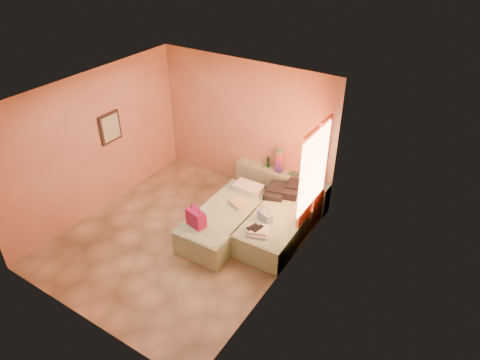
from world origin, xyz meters
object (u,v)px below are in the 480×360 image
object	(u,v)px
bed_right	(280,224)
towel_stack	(258,231)
flower_vase	(316,176)
headboard_ledge	(281,186)
green_book	(294,174)
blue_handbag	(265,217)
magenta_handbag	(196,218)
water_bottle	(268,162)
bed_left	(226,221)

from	to	relation	value
bed_right	towel_stack	xyz separation A→B (m)	(-0.05, -0.72, 0.30)
bed_right	flower_vase	size ratio (longest dim) A/B	6.89
headboard_ledge	towel_stack	world-z (taller)	headboard_ledge
green_book	blue_handbag	xyz separation A→B (m)	(0.16, -1.47, -0.07)
blue_handbag	towel_stack	world-z (taller)	blue_handbag
green_book	towel_stack	xyz separation A→B (m)	(0.23, -1.84, -0.12)
headboard_ledge	magenta_handbag	size ratio (longest dim) A/B	5.90
water_bottle	towel_stack	world-z (taller)	water_bottle
bed_right	magenta_handbag	size ratio (longest dim) A/B	5.76
blue_handbag	headboard_ledge	bearing A→B (deg)	127.56
headboard_ledge	flower_vase	world-z (taller)	flower_vase
headboard_ledge	green_book	size ratio (longest dim) A/B	10.71
headboard_ledge	flower_vase	distance (m)	0.87
bed_right	flower_vase	xyz separation A→B (m)	(0.20, 1.10, 0.55)
bed_right	green_book	bearing A→B (deg)	102.73
bed_right	towel_stack	size ratio (longest dim) A/B	5.71
water_bottle	flower_vase	size ratio (longest dim) A/B	0.80
water_bottle	headboard_ledge	bearing A→B (deg)	-8.54
bed_right	headboard_ledge	bearing A→B (deg)	115.17
water_bottle	green_book	world-z (taller)	water_bottle
headboard_ledge	bed_left	bearing A→B (deg)	-103.92
bed_right	blue_handbag	world-z (taller)	blue_handbag
green_book	bed_right	bearing A→B (deg)	-69.65
bed_left	magenta_handbag	xyz separation A→B (m)	(-0.18, -0.63, 0.41)
bed_left	green_book	xyz separation A→B (m)	(0.62, 1.59, 0.42)
bed_right	water_bottle	size ratio (longest dim) A/B	8.56
bed_left	towel_stack	bearing A→B (deg)	-18.19
bed_right	blue_handbag	distance (m)	0.51
green_book	blue_handbag	world-z (taller)	blue_handbag
green_book	towel_stack	world-z (taller)	green_book
towel_stack	flower_vase	bearing A→B (deg)	82.11
bed_left	water_bottle	size ratio (longest dim) A/B	8.56
bed_right	towel_stack	bearing A→B (deg)	-95.37
flower_vase	headboard_ledge	bearing A→B (deg)	-176.19
green_book	flower_vase	xyz separation A→B (m)	(0.48, -0.03, 0.13)
water_bottle	towel_stack	xyz separation A→B (m)	(0.83, -1.82, -0.22)
water_bottle	blue_handbag	size ratio (longest dim) A/B	0.79
bed_left	headboard_ledge	bearing A→B (deg)	74.69
blue_handbag	flower_vase	bearing A→B (deg)	98.84
blue_handbag	towel_stack	bearing A→B (deg)	-56.69
headboard_ledge	blue_handbag	world-z (taller)	blue_handbag
headboard_ledge	water_bottle	xyz separation A→B (m)	(-0.36, 0.05, 0.44)
water_bottle	magenta_handbag	world-z (taller)	water_bottle
water_bottle	magenta_handbag	bearing A→B (deg)	-95.21
green_book	magenta_handbag	world-z (taller)	magenta_handbag
headboard_ledge	blue_handbag	xyz separation A→B (m)	(0.40, -1.40, 0.27)
towel_stack	headboard_ledge	bearing A→B (deg)	105.02
magenta_handbag	blue_handbag	distance (m)	1.22
green_book	headboard_ledge	bearing A→B (deg)	-156.83
bed_left	blue_handbag	xyz separation A→B (m)	(0.77, 0.12, 0.34)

